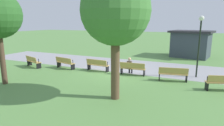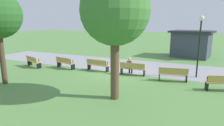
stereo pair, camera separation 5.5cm
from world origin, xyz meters
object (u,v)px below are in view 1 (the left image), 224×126
bench_4 (173,74)px  person_seated (130,65)px  lamp_post (200,35)px  bench_0 (33,61)px  tree_1 (115,11)px  kiosk (191,44)px  bench_1 (65,63)px  bench_3 (133,68)px  bench_5 (224,82)px  bench_2 (97,65)px

bench_4 → person_seated: size_ratio=1.48×
lamp_post → bench_0: bearing=-169.2°
tree_1 → kiosk: tree_1 is taller
bench_1 → lamp_post: (9.43, 1.61, 2.29)m
bench_0 → bench_4: size_ratio=1.00×
tree_1 → kiosk: (2.69, 13.41, -2.63)m
person_seated → lamp_post: size_ratio=0.30×
bench_1 → bench_3: size_ratio=1.02×
bench_1 → kiosk: kiosk is taller
bench_0 → person_seated: size_ratio=1.49×
bench_1 → bench_0: bearing=-154.5°
kiosk → bench_0: bearing=-126.8°
bench_0 → bench_5: (13.40, 0.00, 0.00)m
bench_1 → lamp_post: 9.83m
bench_5 → kiosk: kiosk is taller
bench_0 → lamp_post: bearing=29.1°
bench_4 → bench_5: 2.72m
bench_0 → tree_1: 9.86m
lamp_post → bench_3: bearing=-162.4°
person_seated → tree_1: tree_1 is taller
bench_0 → tree_1: (8.61, -3.24, 3.55)m
bench_5 → lamp_post: 3.51m
bench_1 → kiosk: 12.89m
bench_1 → lamp_post: size_ratio=0.45×
tree_1 → bench_2: bearing=127.5°
lamp_post → kiosk: lamp_post is taller
person_seated → kiosk: (3.49, 9.02, 0.75)m
bench_2 → person_seated: bearing=6.6°
bench_0 → bench_1: (2.63, 0.68, 0.00)m
kiosk → bench_5: bearing=-67.2°
bench_2 → bench_3: same height
person_seated → tree_1: bearing=-83.3°
bench_3 → bench_5: bearing=-14.6°
bench_0 → person_seated: 7.90m
bench_3 → lamp_post: 4.78m
bench_0 → bench_3: size_ratio=1.02×
bench_1 → bench_2: bearing=18.2°
bench_0 → lamp_post: 12.49m
bench_1 → bench_5: same height
bench_5 → bench_3: bearing=150.8°
bench_0 → bench_4: 10.78m
tree_1 → person_seated: bearing=100.4°
bench_5 → tree_1: 6.78m
lamp_post → kiosk: 8.03m
bench_0 → tree_1: size_ratio=0.32×
bench_1 → kiosk: size_ratio=0.39×
bench_3 → bench_4: bearing=-10.9°
bench_2 → tree_1: bearing=-48.8°
person_seated → bench_5: bearing=-15.3°
person_seated → bench_4: bearing=-12.7°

